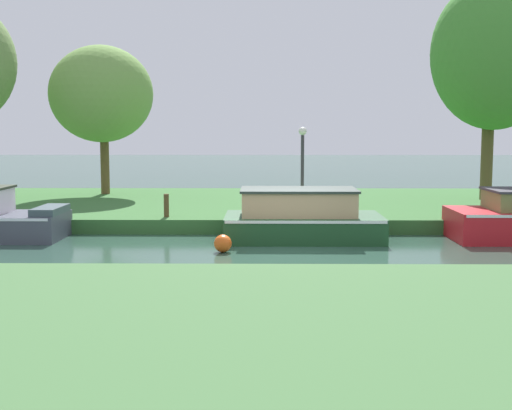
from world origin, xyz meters
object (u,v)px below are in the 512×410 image
forest_cruiser (302,218)px  channel_buoy (223,243)px  lamp_post (302,158)px  mooring_post_near (166,205)px  willow_tree_right (496,54)px  willow_tree_centre (101,94)px

forest_cruiser → channel_buoy: forest_cruiser is taller
lamp_post → channel_buoy: size_ratio=6.04×
mooring_post_near → willow_tree_right: bearing=22.6°
willow_tree_right → channel_buoy: (-8.69, -7.65, -5.13)m
forest_cruiser → channel_buoy: 2.70m
willow_tree_centre → mooring_post_near: bearing=-63.2°
channel_buoy → willow_tree_centre: bearing=117.3°
forest_cruiser → mooring_post_near: (-3.70, 1.44, 0.16)m
forest_cruiser → lamp_post: bearing=86.6°
forest_cruiser → lamp_post: (0.17, 2.77, 1.44)m
forest_cruiser → mooring_post_near: forest_cruiser is taller
forest_cruiser → mooring_post_near: size_ratio=6.23×
channel_buoy → forest_cruiser: bearing=43.9°
forest_cruiser → mooring_post_near: 3.98m
channel_buoy → lamp_post: bearing=65.7°
willow_tree_right → channel_buoy: willow_tree_right is taller
channel_buoy → willow_tree_right: bearing=41.4°
willow_tree_centre → channel_buoy: bearing=-62.7°
willow_tree_centre → mooring_post_near: willow_tree_centre is taller
forest_cruiser → channel_buoy: (-1.92, -1.85, -0.36)m
willow_tree_centre → willow_tree_right: (13.77, -2.18, 1.20)m
forest_cruiser → channel_buoy: size_ratio=9.70×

